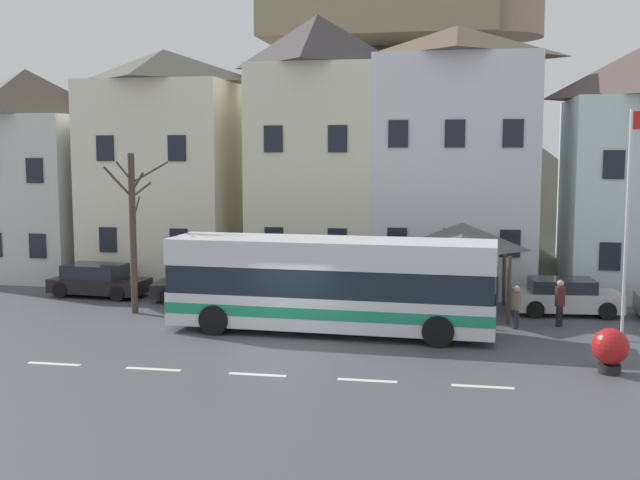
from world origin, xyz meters
name	(u,v)px	position (x,y,z in m)	size (l,w,h in m)	color
ground_plane	(280,351)	(0.00, 0.00, -0.03)	(40.00, 60.00, 0.07)	#494A51
townhouse_00	(29,173)	(-15.34, 12.16, 4.97)	(6.48, 6.39, 9.94)	silver
townhouse_01	(166,166)	(-8.20, 11.82, 5.33)	(6.51, 5.71, 10.65)	#EBE1C6
townhouse_02	(318,152)	(-1.02, 11.73, 5.99)	(5.39, 5.53, 11.97)	beige
townhouse_03	(455,159)	(5.04, 12.01, 5.69)	(6.73, 6.09, 11.38)	silver
townhouse_04	(634,173)	(12.44, 11.97, 5.13)	(5.45, 6.01, 10.27)	silver
hilltop_castle	(386,130)	(0.37, 28.56, 7.37)	(36.70, 36.70, 20.50)	#62604E
transit_bus	(331,286)	(1.12, 2.61, 1.59)	(10.94, 3.03, 3.15)	silver
bus_shelter	(462,237)	(5.40, 6.65, 2.88)	(3.60, 3.60, 3.40)	#473D33
parked_car_00	(98,281)	(-9.54, 7.34, 0.65)	(4.17, 2.19, 1.34)	black
parked_car_01	(565,297)	(9.23, 7.09, 0.65)	(3.95, 2.09, 1.32)	silver
parked_car_02	(207,285)	(-4.73, 7.20, 0.62)	(4.53, 2.30, 1.26)	black
pedestrian_00	(516,304)	(7.27, 4.31, 0.86)	(0.32, 0.32, 1.49)	#2D2D38
pedestrian_01	(560,301)	(8.78, 4.97, 0.88)	(0.35, 0.36, 1.62)	black
public_bench	(422,287)	(3.84, 9.15, 0.48)	(1.76, 0.48, 0.87)	brown
flagpole	(630,209)	(10.58, 3.19, 4.24)	(0.95, 0.10, 7.34)	silver
harbour_buoy	(610,348)	(9.44, -0.76, 0.70)	(1.00, 1.00, 1.25)	black
bare_tree_00	(133,228)	(-6.59, 4.36, 3.21)	(2.14, 1.69, 5.97)	#47382D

